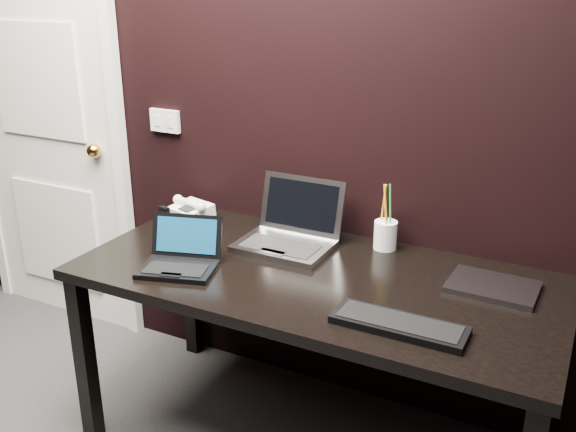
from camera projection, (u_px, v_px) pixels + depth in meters
The scene contains 11 objects.
wall_back at pixel (291, 90), 2.52m from camera, with size 4.00×4.00×0.00m, color black.
door at pixel (45, 122), 3.17m from camera, with size 0.99×0.10×2.14m.
wall_switch at pixel (165, 121), 2.84m from camera, with size 0.15×0.02×0.10m.
desk at pixel (315, 293), 2.29m from camera, with size 1.70×0.80×0.74m.
netbook at pixel (180, 259), 2.29m from camera, with size 0.32×0.30×0.17m.
silver_laptop at pixel (289, 234), 2.48m from camera, with size 0.35×0.32×0.24m.
ext_keyboard at pixel (399, 324), 1.90m from camera, with size 0.40×0.14×0.03m.
closed_laptop at pixel (493, 287), 2.14m from camera, with size 0.29×0.22×0.02m.
desk_phone at pixel (191, 210), 2.77m from camera, with size 0.20×0.18×0.10m.
mobile_phone at pixel (164, 221), 2.64m from camera, with size 0.06×0.06×0.10m.
pen_cup at pixel (385, 234), 2.45m from camera, with size 0.11×0.11×0.26m.
Camera 1 is at (1.15, -0.46, 1.73)m, focal length 40.00 mm.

